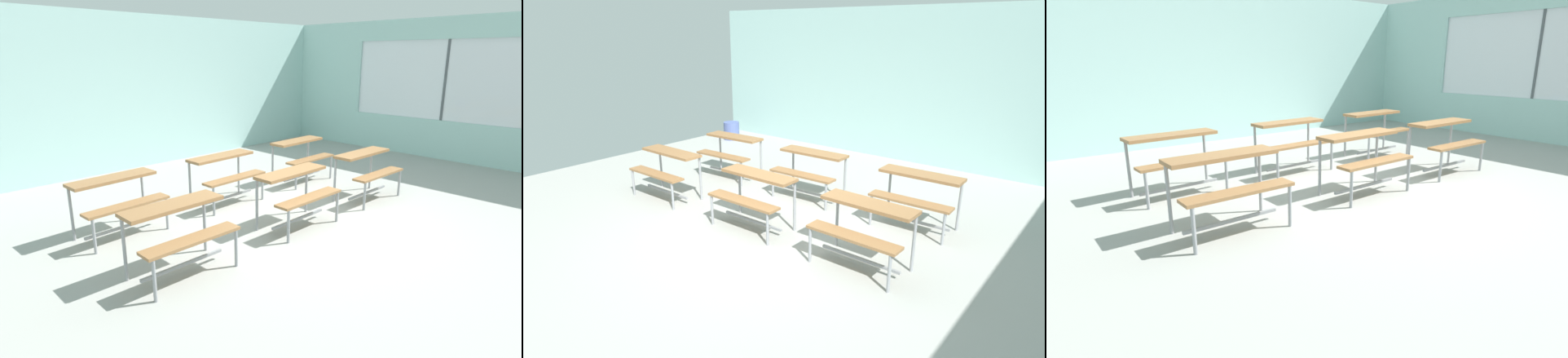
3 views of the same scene
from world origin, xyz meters
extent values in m
cube|color=#9E9E99|center=(0.00, 0.00, -0.03)|extent=(10.00, 9.00, 0.05)
cube|color=#A8D1CC|center=(0.00, 4.50, 1.50)|extent=(10.00, 0.12, 3.00)
cube|color=#A8D1CC|center=(5.00, 0.00, 0.42)|extent=(0.12, 9.00, 0.85)
cube|color=#A8D1CC|center=(5.00, 0.00, 2.77)|extent=(0.12, 9.00, 0.45)
cube|color=#A8D1CC|center=(5.00, 3.55, 1.70)|extent=(0.12, 1.90, 1.70)
cube|color=white|center=(5.00, 0.50, 1.70)|extent=(0.02, 4.20, 1.70)
cube|color=#4C5156|center=(5.00, 0.50, 1.70)|extent=(0.06, 0.05, 1.70)
cube|color=olive|center=(-2.11, 0.20, 0.72)|extent=(1.10, 0.32, 0.04)
cube|color=olive|center=(-2.10, -0.12, 0.44)|extent=(1.10, 0.22, 0.03)
cylinder|color=gray|center=(-2.61, 0.34, 0.36)|extent=(0.04, 0.04, 0.72)
cylinder|color=gray|center=(-1.61, 0.34, 0.36)|extent=(0.04, 0.04, 0.72)
cylinder|color=gray|center=(-2.60, -0.21, 0.22)|extent=(0.04, 0.04, 0.44)
cylinder|color=gray|center=(-1.60, -0.21, 0.22)|extent=(0.04, 0.04, 0.44)
cube|color=gray|center=(-2.10, 0.06, 0.10)|extent=(1.00, 0.03, 0.03)
cube|color=olive|center=(-0.26, 0.21, 0.72)|extent=(1.10, 0.33, 0.04)
cube|color=olive|center=(-0.25, -0.11, 0.44)|extent=(1.10, 0.23, 0.03)
cylinder|color=gray|center=(-0.76, 0.35, 0.36)|extent=(0.04, 0.04, 0.72)
cylinder|color=gray|center=(0.24, 0.35, 0.36)|extent=(0.04, 0.04, 0.72)
cylinder|color=gray|center=(-0.75, -0.20, 0.22)|extent=(0.04, 0.04, 0.44)
cylinder|color=gray|center=(0.25, -0.20, 0.22)|extent=(0.04, 0.04, 0.44)
cube|color=gray|center=(-0.25, 0.07, 0.10)|extent=(1.00, 0.04, 0.03)
cube|color=olive|center=(1.42, 0.19, 0.72)|extent=(1.11, 0.34, 0.04)
cube|color=olive|center=(1.41, -0.13, 0.44)|extent=(1.10, 0.24, 0.03)
cylinder|color=gray|center=(0.92, 0.34, 0.36)|extent=(0.04, 0.04, 0.72)
cylinder|color=gray|center=(1.92, 0.32, 0.36)|extent=(0.04, 0.04, 0.72)
cylinder|color=gray|center=(0.91, -0.21, 0.22)|extent=(0.04, 0.04, 0.44)
cylinder|color=gray|center=(1.91, -0.23, 0.22)|extent=(0.04, 0.04, 0.44)
cube|color=gray|center=(1.41, 0.05, 0.10)|extent=(1.00, 0.05, 0.03)
cube|color=olive|center=(-2.09, 1.59, 0.72)|extent=(1.11, 0.38, 0.04)
cube|color=olive|center=(-2.07, 1.27, 0.44)|extent=(1.11, 0.28, 0.03)
cylinder|color=gray|center=(-2.60, 1.71, 0.36)|extent=(0.04, 0.04, 0.72)
cylinder|color=gray|center=(-1.60, 1.76, 0.36)|extent=(0.04, 0.04, 0.72)
cylinder|color=gray|center=(-2.57, 1.16, 0.22)|extent=(0.04, 0.04, 0.44)
cylinder|color=gray|center=(-1.57, 1.21, 0.22)|extent=(0.04, 0.04, 0.44)
cube|color=gray|center=(-2.08, 1.45, 0.10)|extent=(1.00, 0.08, 0.03)
cube|color=olive|center=(-0.33, 1.59, 0.72)|extent=(1.11, 0.35, 0.04)
cube|color=olive|center=(-0.32, 1.27, 0.44)|extent=(1.11, 0.25, 0.03)
cylinder|color=gray|center=(-0.84, 1.72, 0.36)|extent=(0.04, 0.04, 0.72)
cylinder|color=gray|center=(0.16, 1.74, 0.36)|extent=(0.04, 0.04, 0.72)
cylinder|color=gray|center=(-0.82, 1.17, 0.22)|extent=(0.04, 0.04, 0.44)
cylinder|color=gray|center=(0.18, 1.20, 0.22)|extent=(0.04, 0.04, 0.44)
cube|color=gray|center=(-0.33, 1.45, 0.10)|extent=(1.00, 0.06, 0.03)
cube|color=olive|center=(1.44, 1.57, 0.72)|extent=(1.10, 0.34, 0.04)
cube|color=olive|center=(1.44, 1.25, 0.44)|extent=(1.10, 0.24, 0.03)
cylinder|color=gray|center=(0.94, 1.71, 0.36)|extent=(0.04, 0.04, 0.72)
cylinder|color=gray|center=(1.94, 1.72, 0.36)|extent=(0.04, 0.04, 0.72)
cylinder|color=gray|center=(0.94, 1.16, 0.22)|extent=(0.04, 0.04, 0.44)
cylinder|color=gray|center=(1.94, 1.17, 0.22)|extent=(0.04, 0.04, 0.44)
cube|color=gray|center=(1.44, 1.43, 0.10)|extent=(1.00, 0.05, 0.03)
camera|label=1|loc=(-4.34, -3.39, 2.20)|focal=29.27mm
camera|label=2|loc=(3.61, -4.02, 2.57)|focal=31.01mm
camera|label=3|loc=(-3.80, -3.30, 1.60)|focal=28.00mm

